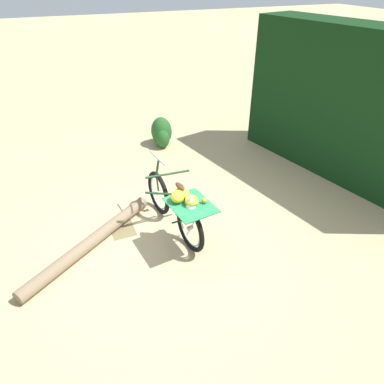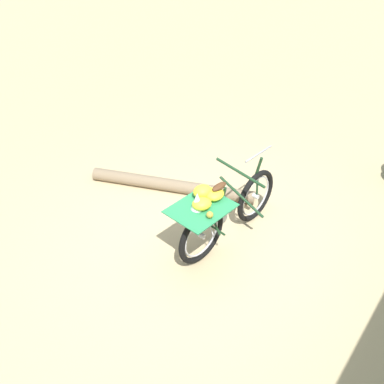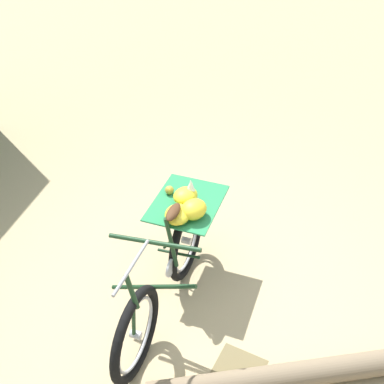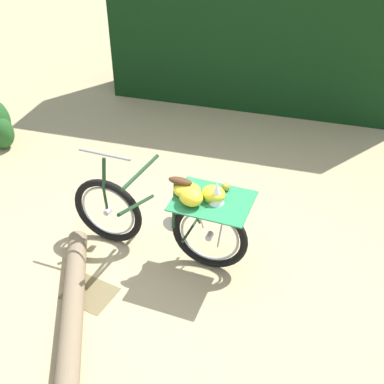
{
  "view_description": "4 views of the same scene",
  "coord_description": "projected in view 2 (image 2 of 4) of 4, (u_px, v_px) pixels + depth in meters",
  "views": [
    {
      "loc": [
        -3.87,
        1.41,
        3.5
      ],
      "look_at": [
        -0.17,
        -0.12,
        0.9
      ],
      "focal_mm": 32.71,
      "sensor_mm": 36.0,
      "label": 1
    },
    {
      "loc": [
        -2.55,
        -2.68,
        3.5
      ],
      "look_at": [
        -0.32,
        0.05,
        0.95
      ],
      "focal_mm": 37.88,
      "sensor_mm": 36.0,
      "label": 2
    },
    {
      "loc": [
        2.55,
        1.44,
        3.33
      ],
      "look_at": [
        -0.28,
        -0.01,
        0.91
      ],
      "focal_mm": 46.11,
      "sensor_mm": 36.0,
      "label": 3
    },
    {
      "loc": [
        -1.72,
        3.03,
        3.33
      ],
      "look_at": [
        -0.16,
        0.09,
        0.92
      ],
      "focal_mm": 46.01,
      "sensor_mm": 36.0,
      "label": 4
    }
  ],
  "objects": [
    {
      "name": "ground_plane",
      "position": [
        214.0,
        246.0,
        5.04
      ],
      "size": [
        60.0,
        60.0,
        0.0
      ],
      "primitive_type": "plane",
      "color": "tan"
    },
    {
      "name": "leaf_litter_patch",
      "position": [
        205.0,
        201.0,
        5.79
      ],
      "size": [
        0.44,
        0.36,
        0.01
      ],
      "primitive_type": "cube",
      "color": "olive",
      "rests_on": "ground_plane"
    },
    {
      "name": "bicycle",
      "position": [
        224.0,
        210.0,
        4.82
      ],
      "size": [
        1.8,
        0.76,
        1.03
      ],
      "rotation": [
        0.0,
        0.0,
        0.13
      ],
      "color": "black",
      "rests_on": "ground_plane"
    },
    {
      "name": "fallen_log",
      "position": [
        171.0,
        185.0,
        5.95
      ],
      "size": [
        1.58,
        2.09,
        0.19
      ],
      "primitive_type": "cylinder",
      "rotation": [
        0.0,
        1.57,
        -0.95
      ],
      "color": "#7F6B51",
      "rests_on": "ground_plane"
    }
  ]
}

